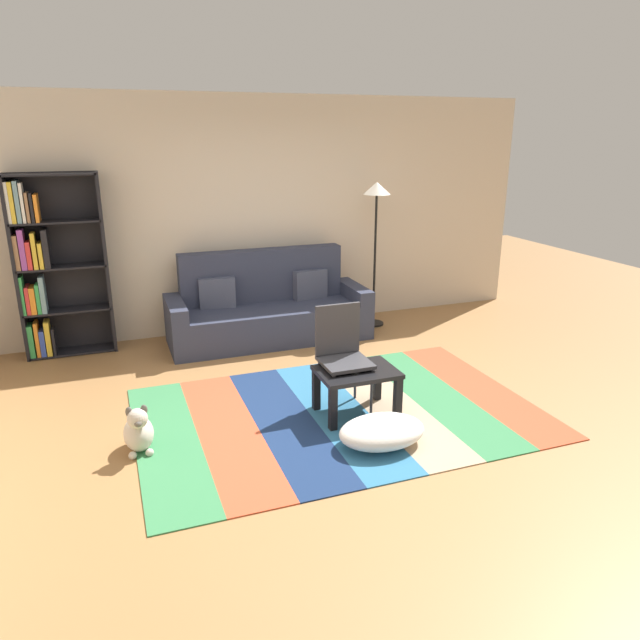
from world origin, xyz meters
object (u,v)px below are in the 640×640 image
at_px(couch, 268,310).
at_px(bookshelf, 50,267).
at_px(folding_chair, 342,348).
at_px(pouf, 382,432).
at_px(dog, 138,431).
at_px(tv_remote, 351,371).
at_px(coffee_table, 357,379).
at_px(standing_lamp, 376,207).

relative_size(couch, bookshelf, 1.19).
height_order(bookshelf, folding_chair, bookshelf).
bearing_deg(couch, pouf, -86.76).
bearing_deg(dog, pouf, -17.89).
bearing_deg(pouf, folding_chair, 92.66).
bearing_deg(tv_remote, dog, 149.85).
height_order(couch, coffee_table, couch).
distance_m(pouf, tv_remote, 0.60).
bearing_deg(bookshelf, dog, -74.83).
bearing_deg(tv_remote, folding_chair, 58.92).
distance_m(couch, pouf, 2.69).
xyz_separation_m(dog, folding_chair, (1.70, 0.18, 0.37)).
height_order(bookshelf, tv_remote, bookshelf).
relative_size(dog, tv_remote, 2.65).
relative_size(pouf, folding_chair, 0.75).
xyz_separation_m(bookshelf, tv_remote, (2.34, -2.44, -0.54)).
height_order(pouf, folding_chair, folding_chair).
height_order(bookshelf, pouf, bookshelf).
bearing_deg(bookshelf, pouf, -51.11).
relative_size(bookshelf, tv_remote, 12.69).
bearing_deg(couch, dog, -126.86).
distance_m(bookshelf, standing_lamp, 3.63).
relative_size(couch, tv_remote, 15.07).
relative_size(couch, standing_lamp, 1.30).
bearing_deg(folding_chair, standing_lamp, 110.70).
xyz_separation_m(dog, tv_remote, (1.69, -0.04, 0.25)).
bearing_deg(dog, standing_lamp, 36.20).
bearing_deg(bookshelf, coffee_table, -45.05).
height_order(standing_lamp, tv_remote, standing_lamp).
xyz_separation_m(couch, folding_chair, (0.12, -1.94, 0.20)).
distance_m(standing_lamp, tv_remote, 2.73).
bearing_deg(pouf, tv_remote, 94.84).
xyz_separation_m(couch, coffee_table, (0.18, -2.13, -0.01)).
bearing_deg(pouf, couch, 93.24).
xyz_separation_m(couch, dog, (-1.58, -2.11, -0.18)).
bearing_deg(bookshelf, couch, -7.27).
bearing_deg(couch, standing_lamp, 1.67).
distance_m(tv_remote, folding_chair, 0.25).
height_order(pouf, tv_remote, tv_remote).
distance_m(bookshelf, tv_remote, 3.43).
height_order(tv_remote, folding_chair, folding_chair).
xyz_separation_m(coffee_table, folding_chair, (-0.06, 0.19, 0.21)).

